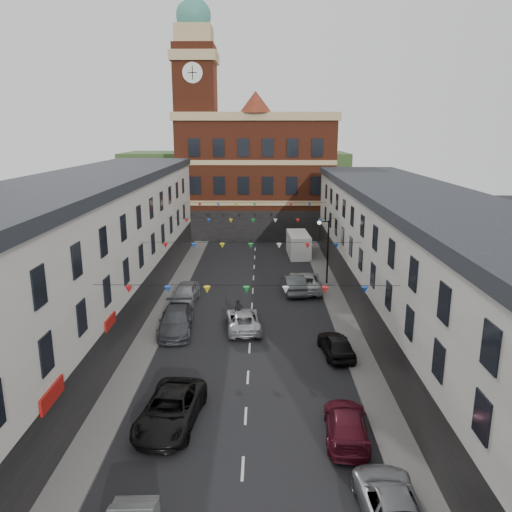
{
  "coord_description": "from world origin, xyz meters",
  "views": [
    {
      "loc": [
        0.77,
        -30.14,
        13.81
      ],
      "look_at": [
        0.33,
        8.45,
        4.09
      ],
      "focal_mm": 35.0,
      "sensor_mm": 36.0,
      "label": 1
    }
  ],
  "objects_px": {
    "car_left_d": "(176,321)",
    "moving_car": "(243,320)",
    "pedestrian": "(239,311)",
    "street_lamp": "(325,243)",
    "white_van": "(298,245)",
    "car_right_c": "(346,424)",
    "car_right_b": "(391,503)",
    "car_right_d": "(336,344)",
    "car_left_c": "(170,409)",
    "car_right_e": "(294,284)",
    "car_left_e": "(186,293)",
    "car_right_f": "(305,281)"
  },
  "relations": [
    {
      "from": "car_right_c",
      "to": "moving_car",
      "type": "relative_size",
      "value": 0.95
    },
    {
      "from": "car_left_d",
      "to": "car_right_d",
      "type": "distance_m",
      "value": 11.36
    },
    {
      "from": "car_right_f",
      "to": "white_van",
      "type": "relative_size",
      "value": 1.0
    },
    {
      "from": "street_lamp",
      "to": "car_right_b",
      "type": "height_order",
      "value": "street_lamp"
    },
    {
      "from": "car_right_c",
      "to": "car_right_e",
      "type": "height_order",
      "value": "car_right_e"
    },
    {
      "from": "car_right_b",
      "to": "car_right_c",
      "type": "relative_size",
      "value": 1.0
    },
    {
      "from": "white_van",
      "to": "street_lamp",
      "type": "bearing_deg",
      "value": -84.36
    },
    {
      "from": "street_lamp",
      "to": "white_van",
      "type": "height_order",
      "value": "street_lamp"
    },
    {
      "from": "car_right_b",
      "to": "car_right_e",
      "type": "distance_m",
      "value": 26.38
    },
    {
      "from": "pedestrian",
      "to": "street_lamp",
      "type": "bearing_deg",
      "value": 34.66
    },
    {
      "from": "car_right_b",
      "to": "car_right_c",
      "type": "height_order",
      "value": "car_right_c"
    },
    {
      "from": "car_left_d",
      "to": "car_right_d",
      "type": "bearing_deg",
      "value": -23.02
    },
    {
      "from": "car_left_d",
      "to": "pedestrian",
      "type": "height_order",
      "value": "pedestrian"
    },
    {
      "from": "car_left_c",
      "to": "car_right_f",
      "type": "relative_size",
      "value": 0.97
    },
    {
      "from": "car_left_e",
      "to": "moving_car",
      "type": "height_order",
      "value": "car_left_e"
    },
    {
      "from": "car_left_c",
      "to": "car_right_e",
      "type": "bearing_deg",
      "value": 76.67
    },
    {
      "from": "car_right_e",
      "to": "car_right_d",
      "type": "bearing_deg",
      "value": 93.83
    },
    {
      "from": "car_right_e",
      "to": "moving_car",
      "type": "relative_size",
      "value": 0.97
    },
    {
      "from": "car_left_d",
      "to": "moving_car",
      "type": "distance_m",
      "value": 4.73
    },
    {
      "from": "car_left_c",
      "to": "car_left_e",
      "type": "xyz_separation_m",
      "value": [
        -1.9,
        17.66,
        0.02
      ]
    },
    {
      "from": "car_right_d",
      "to": "white_van",
      "type": "bearing_deg",
      "value": -95.36
    },
    {
      "from": "car_right_d",
      "to": "street_lamp",
      "type": "bearing_deg",
      "value": -100.61
    },
    {
      "from": "pedestrian",
      "to": "car_right_d",
      "type": "bearing_deg",
      "value": -57.68
    },
    {
      "from": "car_right_d",
      "to": "car_left_c",
      "type": "bearing_deg",
      "value": 33.83
    },
    {
      "from": "car_right_d",
      "to": "moving_car",
      "type": "bearing_deg",
      "value": -41.42
    },
    {
      "from": "car_left_d",
      "to": "car_right_c",
      "type": "relative_size",
      "value": 1.18
    },
    {
      "from": "moving_car",
      "to": "pedestrian",
      "type": "bearing_deg",
      "value": -80.15
    },
    {
      "from": "car_right_d",
      "to": "car_right_f",
      "type": "height_order",
      "value": "car_right_f"
    },
    {
      "from": "street_lamp",
      "to": "car_left_d",
      "type": "bearing_deg",
      "value": -136.25
    },
    {
      "from": "car_left_d",
      "to": "car_right_e",
      "type": "distance_m",
      "value": 12.55
    },
    {
      "from": "car_left_e",
      "to": "car_right_c",
      "type": "distance_m",
      "value": 21.26
    },
    {
      "from": "car_right_c",
      "to": "car_right_d",
      "type": "distance_m",
      "value": 8.79
    },
    {
      "from": "car_right_b",
      "to": "street_lamp",
      "type": "bearing_deg",
      "value": -93.9
    },
    {
      "from": "car_left_e",
      "to": "car_right_f",
      "type": "height_order",
      "value": "car_right_f"
    },
    {
      "from": "car_right_b",
      "to": "white_van",
      "type": "xyz_separation_m",
      "value": [
        -0.56,
        39.68,
        0.62
      ]
    },
    {
      "from": "car_left_c",
      "to": "car_left_d",
      "type": "xyz_separation_m",
      "value": [
        -1.64,
        11.44,
        0.03
      ]
    },
    {
      "from": "moving_car",
      "to": "white_van",
      "type": "xyz_separation_m",
      "value": [
        5.48,
        21.76,
        0.59
      ]
    },
    {
      "from": "car_right_c",
      "to": "car_right_b",
      "type": "bearing_deg",
      "value": 104.1
    },
    {
      "from": "moving_car",
      "to": "car_left_d",
      "type": "bearing_deg",
      "value": -0.1
    },
    {
      "from": "car_left_e",
      "to": "car_left_d",
      "type": "bearing_deg",
      "value": -85.09
    },
    {
      "from": "car_right_d",
      "to": "moving_car",
      "type": "xyz_separation_m",
      "value": [
        -6.04,
        4.2,
        -0.03
      ]
    },
    {
      "from": "car_right_d",
      "to": "car_left_e",
      "type": "bearing_deg",
      "value": -48.59
    },
    {
      "from": "car_left_d",
      "to": "moving_car",
      "type": "height_order",
      "value": "car_left_d"
    },
    {
      "from": "car_right_d",
      "to": "moving_car",
      "type": "height_order",
      "value": "car_right_d"
    },
    {
      "from": "car_right_e",
      "to": "street_lamp",
      "type": "bearing_deg",
      "value": -145.91
    },
    {
      "from": "moving_car",
      "to": "white_van",
      "type": "bearing_deg",
      "value": -110.52
    },
    {
      "from": "car_right_f",
      "to": "car_left_d",
      "type": "bearing_deg",
      "value": 45.09
    },
    {
      "from": "street_lamp",
      "to": "car_left_d",
      "type": "distance_m",
      "value": 16.61
    },
    {
      "from": "car_right_c",
      "to": "car_right_d",
      "type": "xyz_separation_m",
      "value": [
        0.8,
        8.75,
        0.04
      ]
    },
    {
      "from": "street_lamp",
      "to": "moving_car",
      "type": "distance_m",
      "value": 13.29
    }
  ]
}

